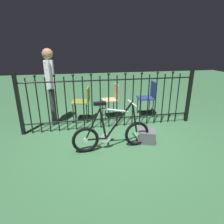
% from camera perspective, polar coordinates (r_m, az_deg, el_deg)
% --- Properties ---
extents(ground_plane, '(20.00, 20.00, 0.00)m').
position_cam_1_polar(ground_plane, '(3.72, 2.00, -9.04)').
color(ground_plane, '#305C3A').
extents(iron_fence, '(3.88, 0.07, 1.31)m').
position_cam_1_polar(iron_fence, '(4.14, -1.23, 3.71)').
color(iron_fence, black).
rests_on(iron_fence, ground).
extents(bicycle, '(1.43, 0.40, 0.90)m').
position_cam_1_polar(bicycle, '(3.37, -0.01, -6.56)').
color(bicycle, black).
rests_on(bicycle, ground).
extents(chair_navy, '(0.45, 0.45, 0.91)m').
position_cam_1_polar(chair_navy, '(5.03, 11.13, 5.07)').
color(chair_navy, black).
rests_on(chair_navy, ground).
extents(chair_olive, '(0.48, 0.48, 0.85)m').
position_cam_1_polar(chair_olive, '(4.62, -8.63, 3.65)').
color(chair_olive, black).
rests_on(chair_olive, ground).
extents(chair_tan, '(0.41, 0.41, 0.87)m').
position_cam_1_polar(chair_tan, '(4.80, 0.17, 4.48)').
color(chair_tan, black).
rests_on(chair_tan, ground).
extents(person_visitor, '(0.24, 0.48, 1.73)m').
position_cam_1_polar(person_visitor, '(4.50, -18.23, 9.14)').
color(person_visitor, '#2D2D33').
rests_on(person_visitor, ground).
extents(display_crate, '(0.42, 0.42, 0.24)m').
position_cam_1_polar(display_crate, '(3.75, 10.45, -7.09)').
color(display_crate, '#4C4C51').
rests_on(display_crate, ground).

